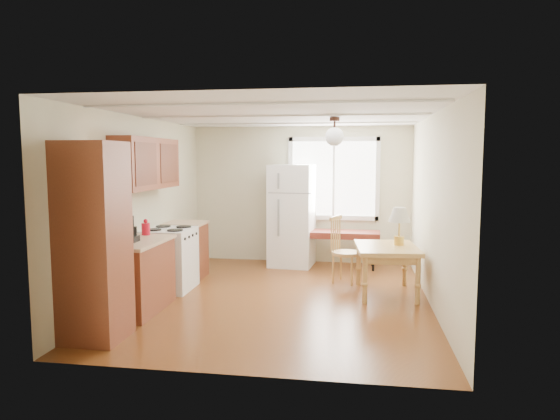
% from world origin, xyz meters
% --- Properties ---
extents(room_shell, '(4.60, 5.60, 2.62)m').
position_xyz_m(room_shell, '(0.00, 0.00, 1.25)').
color(room_shell, '#522810').
rests_on(room_shell, ground).
extents(kitchen_run, '(0.65, 3.40, 2.20)m').
position_xyz_m(kitchen_run, '(-1.72, -0.63, 0.84)').
color(kitchen_run, brown).
rests_on(kitchen_run, ground).
extents(window_unit, '(1.64, 0.05, 1.51)m').
position_xyz_m(window_unit, '(0.60, 2.47, 1.55)').
color(window_unit, white).
rests_on(window_unit, room_shell).
extents(pendant_light, '(0.26, 0.26, 0.40)m').
position_xyz_m(pendant_light, '(0.70, 0.40, 2.24)').
color(pendant_light, black).
rests_on(pendant_light, room_shell).
extents(refrigerator, '(0.81, 0.81, 1.81)m').
position_xyz_m(refrigerator, '(-0.12, 2.12, 0.90)').
color(refrigerator, white).
rests_on(refrigerator, ground).
extents(bench, '(1.42, 0.57, 0.65)m').
position_xyz_m(bench, '(0.73, 2.06, 0.58)').
color(bench, '#5A1E15').
rests_on(bench, ground).
extents(dining_table, '(0.92, 1.17, 0.69)m').
position_xyz_m(dining_table, '(1.45, 0.42, 0.59)').
color(dining_table, '#B08444').
rests_on(dining_table, ground).
extents(chair, '(0.50, 0.49, 1.02)m').
position_xyz_m(chair, '(0.79, 1.04, 0.59)').
color(chair, '#B08444').
rests_on(chair, ground).
extents(table_lamp, '(0.31, 0.31, 0.54)m').
position_xyz_m(table_lamp, '(1.62, 0.53, 1.08)').
color(table_lamp, gold).
rests_on(table_lamp, dining_table).
extents(coffee_maker, '(0.17, 0.23, 0.34)m').
position_xyz_m(coffee_maker, '(-1.72, -0.98, 1.02)').
color(coffee_maker, black).
rests_on(coffee_maker, kitchen_run).
extents(kettle, '(0.11, 0.11, 0.22)m').
position_xyz_m(kettle, '(-1.76, -0.40, 0.99)').
color(kettle, red).
rests_on(kettle, kitchen_run).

